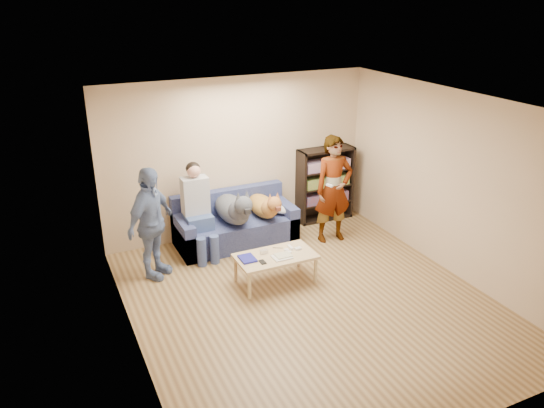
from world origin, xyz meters
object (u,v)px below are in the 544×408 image
person_standing_left (151,224)px  person_seated (198,207)px  coffee_table (276,258)px  notebook_blue (247,259)px  camera_silver (264,252)px  dog_tan (265,206)px  dog_gray (234,209)px  sofa (235,226)px  person_standing_right (334,189)px  bookshelf (325,182)px

person_standing_left → person_seated: size_ratio=1.11×
coffee_table → notebook_blue: bearing=172.9°
camera_silver → notebook_blue: bearing=-166.0°
dog_tan → coffee_table: size_ratio=1.04×
person_seated → dog_gray: size_ratio=1.16×
camera_silver → sofa: sofa is taller
sofa → dog_gray: (-0.07, -0.18, 0.38)m
camera_silver → dog_tan: size_ratio=0.10×
person_standing_right → bookshelf: bearing=72.3°
notebook_blue → person_standing_right: bearing=24.0°
dog_gray → person_standing_left: bearing=-165.3°
coffee_table → person_seated: bearing=117.6°
dog_tan → person_standing_left: bearing=-169.1°
person_standing_right → camera_silver: 1.77m
camera_silver → dog_tan: dog_tan is taller
sofa → dog_gray: dog_gray is taller
person_standing_left → person_seated: person_standing_left is taller
person_standing_left → sofa: size_ratio=0.86×
person_standing_left → dog_gray: bearing=-27.7°
dog_tan → dog_gray: bearing=-179.3°
person_standing_left → bookshelf: person_standing_left is taller
person_standing_right → dog_tan: person_standing_right is taller
dog_gray → coffee_table: (0.12, -1.26, -0.29)m
camera_silver → coffee_table: camera_silver is taller
person_seated → dog_gray: (0.57, -0.06, -0.11)m
camera_silver → bookshelf: bearing=39.7°
sofa → notebook_blue: bearing=-104.1°
person_standing_left → dog_tan: bearing=-31.5°
notebook_blue → dog_tan: size_ratio=0.23×
camera_silver → person_seated: bearing=115.4°
person_standing_left → sofa: bearing=-21.8°
notebook_blue → coffee_table: 0.41m
sofa → bookshelf: (1.80, 0.23, 0.40)m
person_standing_left → camera_silver: size_ratio=14.79×
person_standing_left → dog_gray: size_ratio=1.28×
camera_silver → sofa: size_ratio=0.06×
bookshelf → camera_silver: bearing=-140.3°
person_standing_left → notebook_blue: person_standing_left is taller
person_standing_left → dog_tan: (1.90, 0.36, -0.20)m
person_standing_right → person_seated: (-2.12, 0.45, -0.10)m
dog_gray → dog_tan: size_ratio=1.11×
dog_tan → bookshelf: (1.34, 0.41, 0.06)m
person_seated → person_standing_left: bearing=-152.7°
person_standing_right → person_seated: 2.17m
notebook_blue → person_standing_left: bearing=142.2°
dog_gray → coffee_table: bearing=-84.6°
camera_silver → coffee_table: bearing=-45.0°
dog_gray → coffee_table: size_ratio=1.15×
person_seated → dog_gray: person_seated is taller
dog_tan → person_standing_right: bearing=-21.2°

